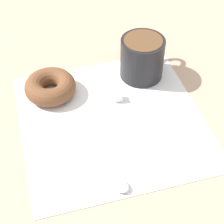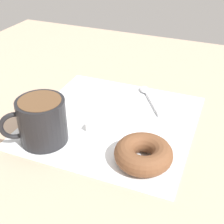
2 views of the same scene
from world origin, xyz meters
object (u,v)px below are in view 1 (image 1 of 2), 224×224
object	(u,v)px
sugar_cube	(120,96)
coffee_cup	(143,57)
spoon	(111,178)
donut	(50,87)

from	to	relation	value
sugar_cube	coffee_cup	bearing A→B (deg)	-136.07
coffee_cup	spoon	bearing A→B (deg)	61.78
spoon	sugar_cube	distance (cm)	19.51
coffee_cup	donut	size ratio (longest dim) A/B	1.04
donut	sugar_cube	bearing A→B (deg)	158.44
spoon	sugar_cube	size ratio (longest dim) A/B	7.44
coffee_cup	spoon	world-z (taller)	coffee_cup
coffee_cup	donut	bearing A→B (deg)	3.69
donut	sugar_cube	world-z (taller)	donut
spoon	donut	bearing A→B (deg)	-74.45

